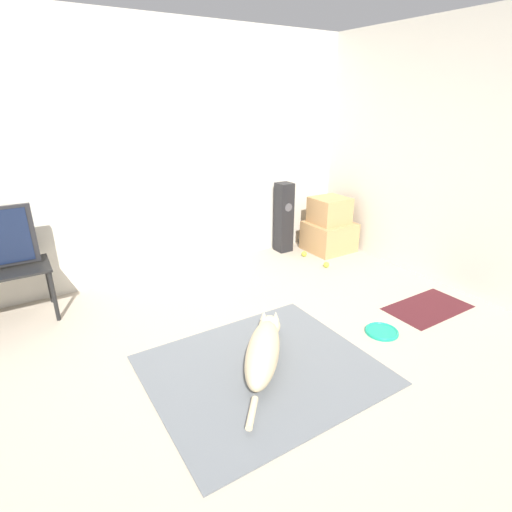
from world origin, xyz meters
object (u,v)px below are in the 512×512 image
frisbee (382,331)px  tennis_ball_near_speaker (304,254)px  cardboard_box_upper (330,210)px  tennis_ball_by_boxes (326,265)px  cardboard_box_lower (329,236)px  dog (264,350)px  floor_speaker (284,218)px

frisbee → tennis_ball_near_speaker: size_ratio=4.12×
cardboard_box_upper → tennis_ball_by_boxes: (-0.40, -0.44, -0.49)m
frisbee → cardboard_box_lower: size_ratio=0.50×
dog → floor_speaker: 2.42m
cardboard_box_upper → tennis_ball_by_boxes: cardboard_box_upper is taller
floor_speaker → tennis_ball_by_boxes: floor_speaker is taller
tennis_ball_by_boxes → floor_speaker: bearing=97.8°
cardboard_box_lower → tennis_ball_near_speaker: 0.43m
cardboard_box_lower → tennis_ball_by_boxes: size_ratio=8.32×
tennis_ball_by_boxes → dog: bearing=-144.7°
dog → frisbee: 1.10m
cardboard_box_lower → cardboard_box_upper: size_ratio=1.29×
dog → cardboard_box_upper: (2.01, 1.58, 0.38)m
dog → frisbee: size_ratio=3.33×
floor_speaker → frisbee: bearing=-102.2°
cardboard_box_lower → tennis_ball_by_boxes: bearing=-133.8°
cardboard_box_lower → floor_speaker: size_ratio=0.63×
dog → frisbee: dog is taller
frisbee → tennis_ball_by_boxes: bearing=67.6°
floor_speaker → tennis_ball_by_boxes: 0.83m
frisbee → tennis_ball_by_boxes: (0.53, 1.29, 0.02)m
dog → cardboard_box_lower: bearing=37.8°
frisbee → cardboard_box_lower: 1.97m
tennis_ball_near_speaker → dog: bearing=-136.1°
dog → tennis_ball_by_boxes: dog is taller
frisbee → tennis_ball_by_boxes: 1.40m
cardboard_box_upper → tennis_ball_by_boxes: size_ratio=6.44×
tennis_ball_by_boxes → cardboard_box_upper: bearing=47.7°
cardboard_box_lower → cardboard_box_upper: (-0.01, 0.02, 0.34)m
tennis_ball_by_boxes → tennis_ball_near_speaker: 0.41m
dog → cardboard_box_upper: 2.59m
tennis_ball_by_boxes → tennis_ball_near_speaker: bearing=90.2°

